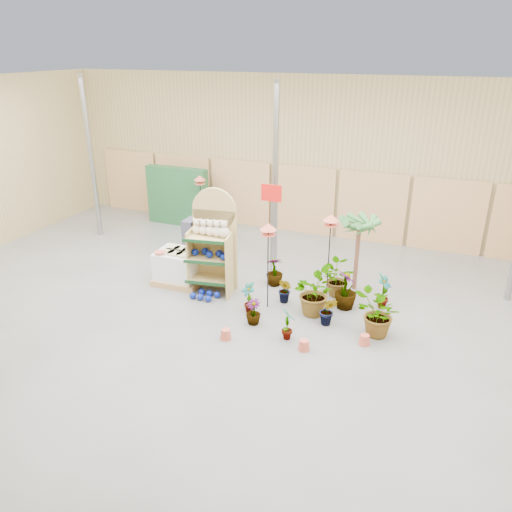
{
  "coord_description": "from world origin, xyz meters",
  "views": [
    {
      "loc": [
        4.0,
        -7.68,
        5.19
      ],
      "look_at": [
        0.3,
        1.5,
        1.0
      ],
      "focal_mm": 35.0,
      "sensor_mm": 36.0,
      "label": 1
    }
  ],
  "objects_px": {
    "pallet_stack": "(179,267)",
    "bird_table_front": "(268,230)",
    "display_shelf": "(213,245)",
    "potted_plant_2": "(312,292)"
  },
  "relations": [
    {
      "from": "pallet_stack",
      "to": "potted_plant_2",
      "type": "xyz_separation_m",
      "value": [
        3.31,
        -0.27,
        0.1
      ]
    },
    {
      "from": "display_shelf",
      "to": "potted_plant_2",
      "type": "bearing_deg",
      "value": -16.01
    },
    {
      "from": "bird_table_front",
      "to": "potted_plant_2",
      "type": "bearing_deg",
      "value": 6.34
    },
    {
      "from": "display_shelf",
      "to": "potted_plant_2",
      "type": "height_order",
      "value": "display_shelf"
    },
    {
      "from": "pallet_stack",
      "to": "potted_plant_2",
      "type": "relative_size",
      "value": 1.13
    },
    {
      "from": "pallet_stack",
      "to": "display_shelf",
      "type": "bearing_deg",
      "value": -2.21
    },
    {
      "from": "display_shelf",
      "to": "pallet_stack",
      "type": "relative_size",
      "value": 2.09
    },
    {
      "from": "pallet_stack",
      "to": "bird_table_front",
      "type": "bearing_deg",
      "value": -11.04
    },
    {
      "from": "display_shelf",
      "to": "pallet_stack",
      "type": "height_order",
      "value": "display_shelf"
    },
    {
      "from": "bird_table_front",
      "to": "potted_plant_2",
      "type": "distance_m",
      "value": 1.59
    }
  ]
}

